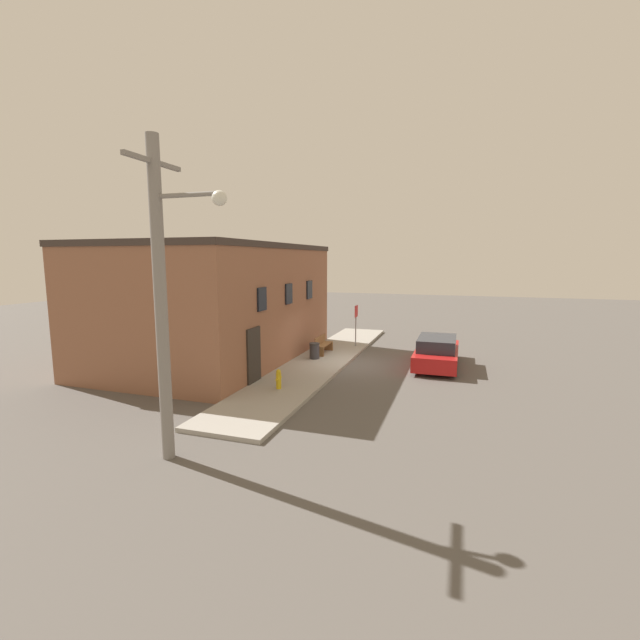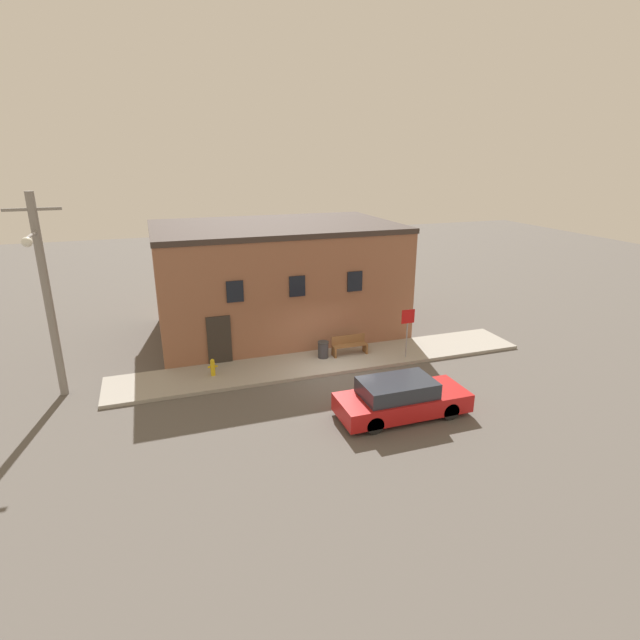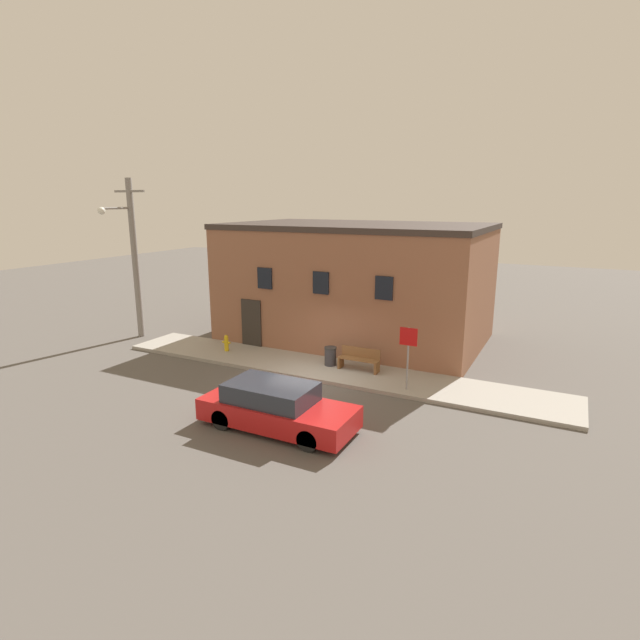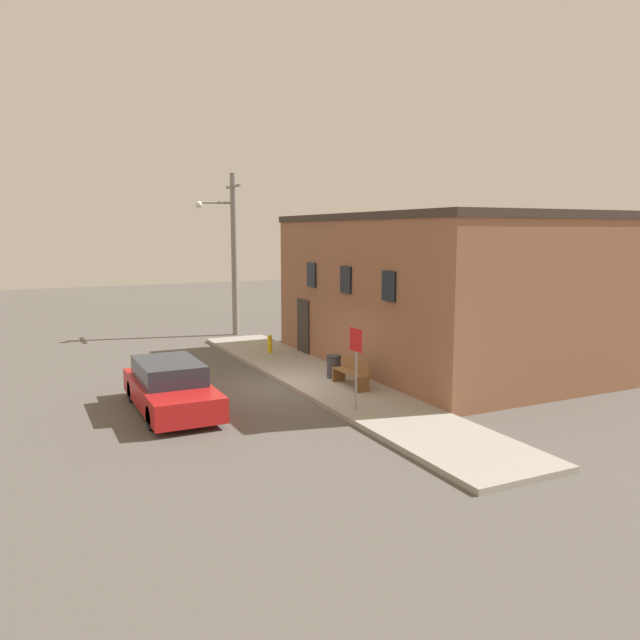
# 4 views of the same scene
# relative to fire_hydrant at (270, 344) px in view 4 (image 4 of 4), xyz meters

# --- Properties ---
(ground_plane) EXTENTS (80.00, 80.00, 0.00)m
(ground_plane) POSITION_rel_fire_hydrant_xyz_m (4.77, -1.33, -0.49)
(ground_plane) COLOR #56514C
(sidewalk) EXTENTS (17.91, 2.57, 0.14)m
(sidewalk) POSITION_rel_fire_hydrant_xyz_m (4.77, -0.04, -0.42)
(sidewalk) COLOR #9E998E
(sidewalk) RESTS_ON ground
(brick_building) EXTENTS (11.54, 7.35, 5.40)m
(brick_building) POSITION_rel_fire_hydrant_xyz_m (3.91, 4.85, 2.21)
(brick_building) COLOR #8E5B42
(brick_building) RESTS_ON ground
(fire_hydrant) EXTENTS (0.39, 0.19, 0.70)m
(fire_hydrant) POSITION_rel_fire_hydrant_xyz_m (0.00, 0.00, 0.00)
(fire_hydrant) COLOR gold
(fire_hydrant) RESTS_ON sidewalk
(stop_sign) EXTENTS (0.61, 0.06, 2.16)m
(stop_sign) POSITION_rel_fire_hydrant_xyz_m (8.22, -0.81, 1.14)
(stop_sign) COLOR gray
(stop_sign) RESTS_ON sidewalk
(bench) EXTENTS (1.56, 0.44, 0.85)m
(bench) POSITION_rel_fire_hydrant_xyz_m (6.00, 0.30, 0.07)
(bench) COLOR brown
(bench) RESTS_ON sidewalk
(trash_bin) EXTENTS (0.48, 0.48, 0.73)m
(trash_bin) POSITION_rel_fire_hydrant_xyz_m (4.78, 0.32, 0.02)
(trash_bin) COLOR #333338
(trash_bin) RESTS_ON sidewalk
(utility_pole) EXTENTS (1.80, 1.92, 7.41)m
(utility_pole) POSITION_rel_fire_hydrant_xyz_m (-5.47, 0.35, 3.46)
(utility_pole) COLOR gray
(utility_pole) RESTS_ON ground
(parked_car) EXTENTS (4.53, 1.78, 1.33)m
(parked_car) POSITION_rel_fire_hydrant_xyz_m (5.69, -5.11, 0.15)
(parked_car) COLOR black
(parked_car) RESTS_ON ground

